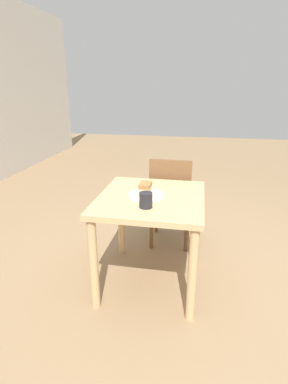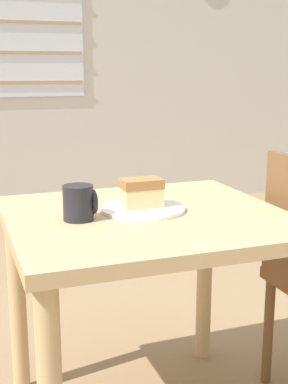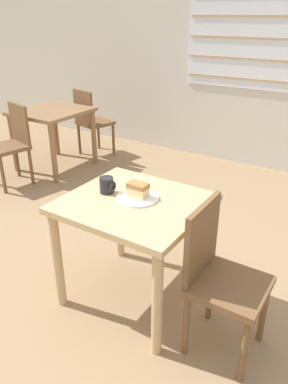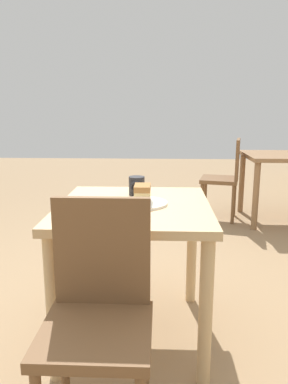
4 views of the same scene
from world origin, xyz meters
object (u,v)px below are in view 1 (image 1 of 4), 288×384
object	(u,v)px
cake_slice	(145,189)
coffee_mug	(146,200)
dining_table_near	(151,212)
plate	(146,195)
chair_near_window	(171,199)

from	to	relation	value
cake_slice	coffee_mug	distance (m)	0.21
dining_table_near	cake_slice	size ratio (longest dim) A/B	6.68
coffee_mug	plate	bearing A→B (deg)	10.01
dining_table_near	coffee_mug	xyz separation A→B (m)	(-0.21, 0.00, 0.17)
cake_slice	coffee_mug	size ratio (longest dim) A/B	1.21
coffee_mug	dining_table_near	bearing A→B (deg)	-0.16
dining_table_near	plate	xyz separation A→B (m)	(-0.00, 0.04, 0.13)
chair_near_window	plate	distance (m)	0.66
dining_table_near	coffee_mug	size ratio (longest dim) A/B	8.11
chair_near_window	plate	size ratio (longest dim) A/B	3.33
plate	coffee_mug	world-z (taller)	coffee_mug
chair_near_window	cake_slice	xyz separation A→B (m)	(-0.60, 0.13, 0.30)
chair_near_window	coffee_mug	world-z (taller)	chair_near_window
chair_near_window	cake_slice	size ratio (longest dim) A/B	7.05
dining_table_near	cake_slice	xyz separation A→B (m)	(-0.00, 0.04, 0.18)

